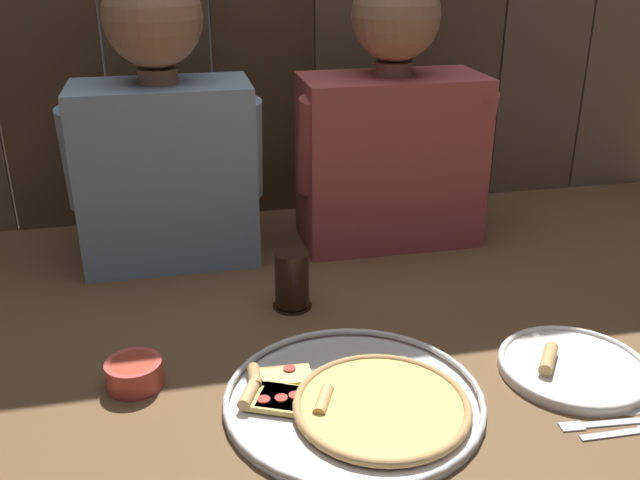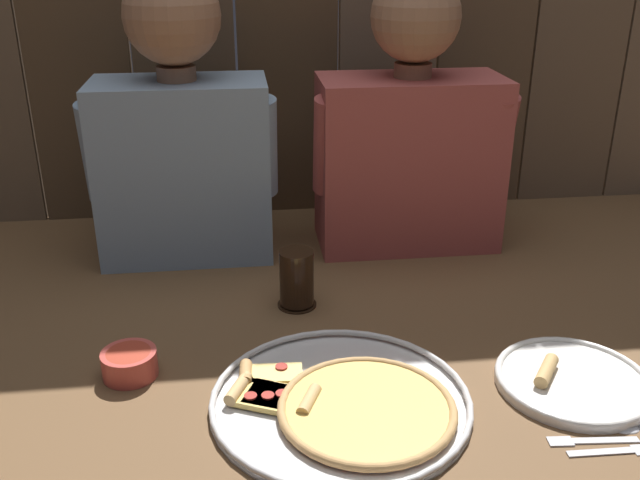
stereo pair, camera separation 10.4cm
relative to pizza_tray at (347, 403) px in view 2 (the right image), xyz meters
name	(u,v)px [view 2 (the right image)]	position (x,y,z in m)	size (l,w,h in m)	color
ground_plane	(326,362)	(-0.01, 0.13, -0.01)	(3.20, 3.20, 0.00)	brown
pizza_tray	(347,403)	(0.00, 0.00, 0.00)	(0.40, 0.40, 0.03)	silver
dinner_plate	(572,380)	(0.37, 0.02, 0.00)	(0.24, 0.24, 0.03)	white
drinking_glass	(297,279)	(-0.05, 0.33, 0.05)	(0.08, 0.08, 0.11)	black
dipping_bowl	(129,363)	(-0.34, 0.13, 0.01)	(0.09, 0.09, 0.04)	#CC4C42
table_fork	(588,440)	(0.33, -0.12, -0.01)	(0.13, 0.03, 0.01)	silver
table_knife	(623,450)	(0.37, -0.14, -0.01)	(0.16, 0.02, 0.01)	silver
table_spoon	(640,427)	(0.42, -0.10, -0.01)	(0.14, 0.05, 0.01)	silver
diner_left	(180,123)	(-0.26, 0.61, 0.29)	(0.40, 0.20, 0.62)	#849EB7
diner_right	(410,124)	(0.23, 0.61, 0.27)	(0.43, 0.20, 0.60)	#AD4C47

